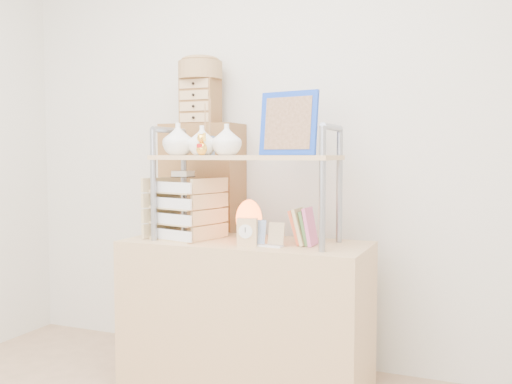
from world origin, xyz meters
TOP-DOWN VIEW (x-y plane):
  - room_shell at (0.00, 0.39)m, footprint 3.42×3.41m
  - desk at (0.00, 1.20)m, footprint 1.20×0.50m
  - cabinet at (-0.43, 1.57)m, footprint 0.45×0.25m
  - hutch at (-0.08, 1.21)m, footprint 0.90×0.34m
  - letter_tray at (-0.33, 1.17)m, footprint 0.34×0.33m
  - salt_lamp at (0.01, 1.21)m, footprint 0.13×0.13m
  - desk_clock at (0.06, 1.07)m, footprint 0.10×0.06m
  - postcard_stand at (0.15, 1.10)m, footprint 0.17×0.06m
  - drawer_chest at (-0.43, 1.55)m, footprint 0.20×0.16m
  - woven_basket at (-0.43, 1.55)m, footprint 0.25×0.25m

SIDE VIEW (x-z plane):
  - desk at x=0.00m, z-range 0.00..0.75m
  - cabinet at x=-0.43m, z-range 0.00..1.35m
  - postcard_stand at x=0.15m, z-range 0.72..0.85m
  - desk_clock at x=0.06m, z-range 0.75..0.88m
  - salt_lamp at x=0.01m, z-range 0.75..0.96m
  - letter_tray at x=-0.33m, z-range 0.72..1.06m
  - hutch at x=-0.08m, z-range 0.82..1.56m
  - drawer_chest at x=-0.43m, z-range 1.35..1.60m
  - woven_basket at x=-0.43m, z-range 1.60..1.70m
  - room_shell at x=0.00m, z-range 0.39..3.00m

